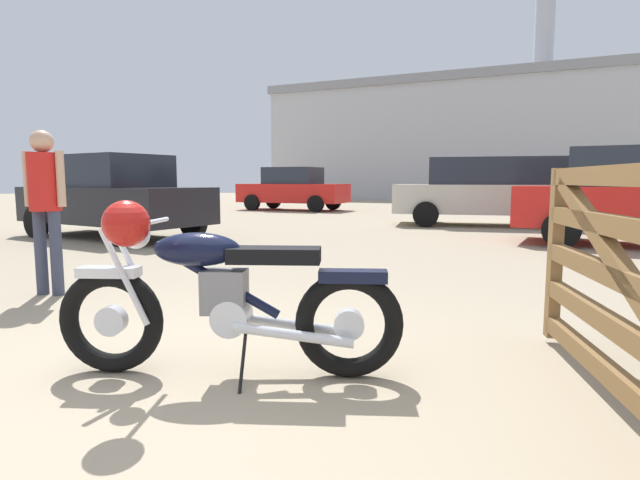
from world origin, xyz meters
The scene contains 7 objects.
ground_plane centered at (0.00, 0.00, 0.00)m, with size 80.00×80.00×0.00m, color gray.
vintage_motorcycle centered at (0.09, 0.33, 0.49)m, with size 2.02×0.91×1.07m.
bystander centered at (-2.70, 1.63, 1.02)m, with size 0.46×0.30×1.66m.
blue_hatchback_right centered at (-5.92, 6.08, 0.84)m, with size 4.46×2.54×1.67m.
dark_sedan_left centered at (1.16, 11.76, 0.94)m, with size 4.87×2.37×1.74m.
white_estate_far centered at (-6.41, 16.29, 0.84)m, with size 4.28×2.08×1.67m.
industrial_building centered at (-2.28, 32.12, 3.67)m, with size 22.21×10.94×16.27m.
Camera 1 is at (1.71, -2.23, 1.17)m, focal length 28.84 mm.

